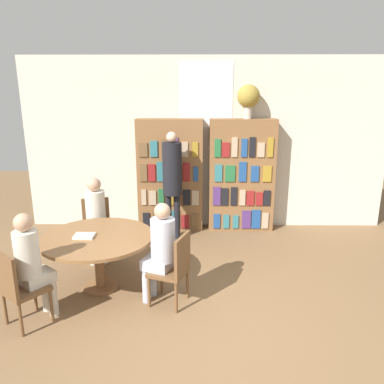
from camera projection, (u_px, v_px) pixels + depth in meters
name	position (u px, v px, depth m)	size (l,w,h in m)	color
ground_plane	(212.00, 341.00, 3.77)	(16.00, 16.00, 0.00)	brown
wall_back	(206.00, 144.00, 6.61)	(6.40, 0.07, 3.00)	beige
bookshelf_left	(170.00, 176.00, 6.57)	(1.13, 0.34, 1.96)	brown
bookshelf_right	(241.00, 176.00, 6.56)	(1.13, 0.34, 1.96)	brown
flower_vase	(248.00, 97.00, 6.21)	(0.38, 0.38, 0.56)	#B7AD9E
reading_table	(98.00, 243.00, 4.62)	(1.38, 1.38, 0.70)	brown
chair_near_camera	(18.00, 286.00, 3.88)	(0.56, 0.56, 0.87)	brown
chair_left_side	(97.00, 225.00, 5.61)	(0.49, 0.49, 0.87)	brown
chair_far_side	(174.00, 266.00, 4.30)	(0.51, 0.51, 0.87)	brown
seated_reader_left	(96.00, 214.00, 5.39)	(0.36, 0.41, 1.24)	beige
seated_reader_right	(160.00, 247.00, 4.30)	(0.41, 0.37, 1.23)	#B2B7C6
seated_reader_back	(32.00, 261.00, 3.96)	(0.40, 0.41, 1.23)	beige
librarian_standing	(172.00, 174.00, 6.05)	(0.31, 0.58, 1.80)	black
open_book_on_table	(84.00, 236.00, 4.56)	(0.24, 0.18, 0.03)	silver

